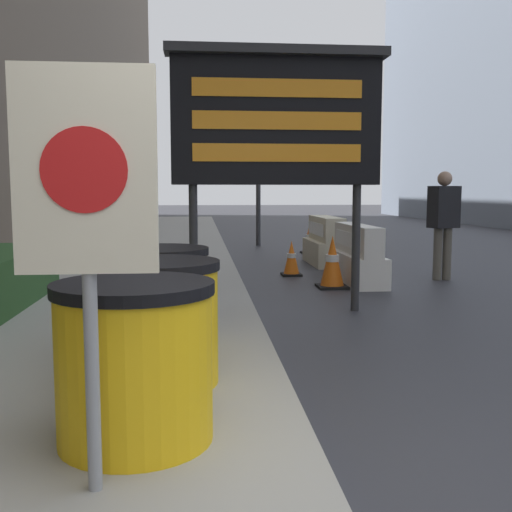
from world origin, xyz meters
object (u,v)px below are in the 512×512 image
at_px(traffic_light_near_curb, 259,147).
at_px(warning_sign, 86,204).
at_px(jersey_barrier_cream, 326,243).
at_px(traffic_cone_mid, 310,239).
at_px(barrel_drum_back, 159,297).
at_px(jersey_barrier_white, 357,257).
at_px(traffic_cone_near, 332,262).
at_px(traffic_cone_far, 291,259).
at_px(message_board, 276,120).
at_px(pedestrian_worker, 444,216).
at_px(barrel_drum_foreground, 135,361).
at_px(barrel_drum_middle, 159,322).

bearing_deg(traffic_light_near_curb, warning_sign, -98.64).
xyz_separation_m(jersey_barrier_cream, traffic_cone_mid, (0.05, 2.06, -0.08)).
height_order(barrel_drum_back, jersey_barrier_white, barrel_drum_back).
distance_m(traffic_cone_near, traffic_cone_far, 1.40).
bearing_deg(message_board, barrel_drum_back, -120.13).
height_order(barrel_drum_back, traffic_cone_near, barrel_drum_back).
bearing_deg(pedestrian_worker, barrel_drum_foreground, -142.32).
relative_size(barrel_drum_back, warning_sign, 0.46).
xyz_separation_m(barrel_drum_back, pedestrian_worker, (4.24, 4.45, 0.46)).
height_order(message_board, traffic_light_near_curb, traffic_light_near_curb).
bearing_deg(warning_sign, traffic_cone_near, 68.74).
bearing_deg(barrel_drum_back, traffic_light_near_curb, 80.09).
distance_m(jersey_barrier_white, pedestrian_worker, 1.56).
bearing_deg(message_board, jersey_barrier_cream, 71.00).
height_order(jersey_barrier_white, traffic_cone_far, jersey_barrier_white).
bearing_deg(jersey_barrier_white, jersey_barrier_cream, 90.00).
distance_m(barrel_drum_middle, traffic_cone_mid, 10.07).
bearing_deg(pedestrian_worker, traffic_cone_near, 179.64).
bearing_deg(jersey_barrier_cream, warning_sign, -107.88).
relative_size(warning_sign, traffic_cone_near, 2.27).
relative_size(barrel_drum_back, traffic_cone_far, 1.37).
xyz_separation_m(barrel_drum_foreground, traffic_cone_near, (2.28, 5.65, -0.19)).
bearing_deg(message_board, traffic_light_near_curb, 85.74).
height_order(barrel_drum_foreground, traffic_light_near_curb, traffic_light_near_curb).
height_order(jersey_barrier_cream, pedestrian_worker, pedestrian_worker).
relative_size(jersey_barrier_white, traffic_cone_far, 3.15).
distance_m(jersey_barrier_white, jersey_barrier_cream, 2.34).
height_order(barrel_drum_back, pedestrian_worker, pedestrian_worker).
height_order(barrel_drum_foreground, message_board, message_board).
relative_size(warning_sign, traffic_light_near_curb, 0.51).
xyz_separation_m(message_board, jersey_barrier_white, (1.58, 2.25, -1.85)).
distance_m(barrel_drum_foreground, warning_sign, 0.97).
bearing_deg(jersey_barrier_white, barrel_drum_back, -122.78).
relative_size(message_board, traffic_cone_near, 3.91).
height_order(warning_sign, jersey_barrier_white, warning_sign).
height_order(barrel_drum_middle, traffic_cone_mid, barrel_drum_middle).
bearing_deg(traffic_cone_near, barrel_drum_middle, -115.18).
bearing_deg(traffic_cone_near, barrel_drum_back, -120.93).
relative_size(message_board, jersey_barrier_cream, 1.77).
relative_size(jersey_barrier_cream, traffic_cone_near, 2.20).
xyz_separation_m(message_board, traffic_cone_mid, (1.63, 6.65, -1.91)).
xyz_separation_m(barrel_drum_back, traffic_light_near_curb, (1.86, 10.67, 1.98)).
xyz_separation_m(message_board, jersey_barrier_cream, (1.58, 4.59, -1.84)).
relative_size(traffic_cone_near, traffic_cone_mid, 1.14).
bearing_deg(traffic_light_near_curb, barrel_drum_back, -99.91).
xyz_separation_m(barrel_drum_foreground, traffic_cone_far, (1.88, 6.98, -0.28)).
distance_m(barrel_drum_foreground, traffic_light_near_curb, 12.80).
xyz_separation_m(message_board, pedestrian_worker, (3.01, 2.34, -1.22)).
bearing_deg(barrel_drum_foreground, jersey_barrier_white, 65.66).
bearing_deg(jersey_barrier_cream, pedestrian_worker, -57.60).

